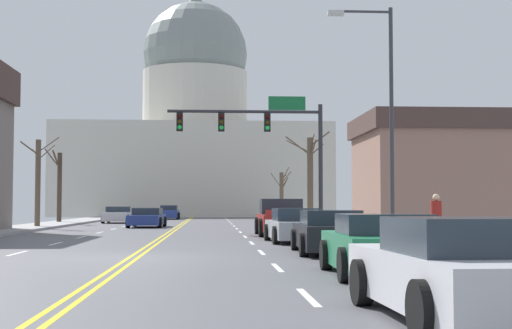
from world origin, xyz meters
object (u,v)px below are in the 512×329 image
Objects in this scene: pickup_truck_near_00 at (282,219)px; sedan_near_01 at (294,227)px; pedestrian_00 at (436,216)px; sedan_oncoming_02 at (169,213)px; street_lamp_right at (383,102)px; signal_gantry at (265,133)px; sedan_near_03 at (382,247)px; sedan_oncoming_00 at (147,218)px; sedan_oncoming_01 at (118,215)px; sedan_near_04 at (459,272)px; sedan_near_02 at (329,233)px.

pickup_truck_near_00 reaches higher than sedan_near_01.
sedan_near_01 is 5.89m from pedestrian_00.
sedan_near_01 is 0.97× the size of sedan_oncoming_02.
street_lamp_right reaches higher than pedestrian_00.
pedestrian_00 is (4.00, -4.30, 0.44)m from sedan_near_01.
sedan_near_03 is at bearing -88.45° from signal_gantry.
sedan_oncoming_01 reaches higher than sedan_oncoming_00.
street_lamp_right reaches higher than sedan_near_04.
sedan_near_03 is 0.97× the size of sedan_oncoming_01.
sedan_near_02 is (-2.50, -3.80, -4.30)m from street_lamp_right.
pickup_truck_near_00 is 6.20m from sedan_near_01.
pickup_truck_near_00 reaches higher than sedan_near_03.
sedan_near_04 reaches higher than sedan_near_03.
sedan_near_03 is (0.29, -12.75, -0.01)m from sedan_near_01.
pickup_truck_near_00 is at bearing -65.75° from sedan_oncoming_01.
pedestrian_00 is (11.05, -46.80, 0.41)m from sedan_oncoming_02.
pickup_truck_near_00 reaches higher than sedan_oncoming_01.
street_lamp_right reaches higher than sedan_oncoming_02.
sedan_near_02 is 1.00× the size of sedan_oncoming_00.
sedan_oncoming_01 is at bearing 114.25° from pickup_truck_near_00.
pickup_truck_near_00 is 14.19m from sedan_oncoming_00.
sedan_near_04 is at bearing -91.76° from sedan_near_02.
sedan_oncoming_01 is at bearing 113.00° from pedestrian_00.
sedan_near_04 is 0.94× the size of sedan_oncoming_00.
sedan_oncoming_02 is (-7.17, 36.30, -0.12)m from pickup_truck_near_00.
sedan_oncoming_00 is at bearing 120.16° from pickup_truck_near_00.
sedan_oncoming_01 is (-10.19, 22.64, -0.15)m from pickup_truck_near_00.
street_lamp_right is at bearing -39.60° from sedan_near_01.
sedan_near_01 is 6.13m from sedan_near_02.
sedan_oncoming_01 is at bearing 103.99° from sedan_near_03.
sedan_oncoming_02 reaches higher than sedan_near_03.
street_lamp_right reaches higher than sedan_near_02.
pickup_truck_near_00 is (-2.68, 8.52, -4.16)m from street_lamp_right.
sedan_near_03 is at bearing 86.29° from sedan_near_04.
sedan_oncoming_00 is (-7.00, 18.46, -0.02)m from sedan_near_01.
signal_gantry is 1.46× the size of pickup_truck_near_00.
signal_gantry is 1.79× the size of sedan_oncoming_01.
sedan_near_01 is at bearing -91.18° from pickup_truck_near_00.
sedan_near_02 is 1.08× the size of sedan_oncoming_01.
sedan_near_04 is 37.41m from sedan_oncoming_00.
signal_gantry reaches higher than sedan_near_02.
pedestrian_00 reaches higher than sedan_oncoming_02.
street_lamp_right is 33.99m from sedan_oncoming_01.
sedan_oncoming_01 is (-10.07, 28.83, 0.00)m from sedan_near_01.
signal_gantry reaches higher than sedan_near_03.
sedan_near_03 is at bearing -113.69° from pedestrian_00.
sedan_oncoming_01 is at bearing 101.98° from sedan_near_04.
signal_gantry is at bearing 106.69° from pedestrian_00.
sedan_near_04 is at bearing -79.33° from sedan_oncoming_00.
signal_gantry reaches higher than sedan_oncoming_00.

